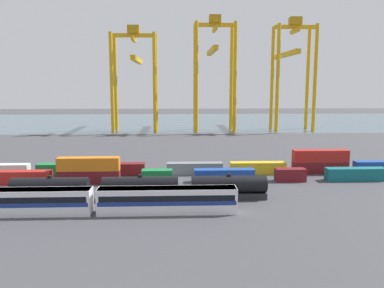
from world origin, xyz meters
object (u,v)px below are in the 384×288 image
at_px(shipping_container_9, 66,170).
at_px(shipping_container_10, 131,169).
at_px(shipping_container_15, 381,167).
at_px(freight_tank_row, 140,188).
at_px(shipping_container_1, 89,177).
at_px(shipping_container_13, 320,167).
at_px(passenger_train, 95,200).
at_px(gantry_crane_west, 135,68).
at_px(gantry_crane_central, 214,62).
at_px(gantry_crane_east, 291,64).

xyz_separation_m(shipping_container_9, shipping_container_10, (13.87, 0.00, 0.00)).
distance_m(shipping_container_9, shipping_container_15, 69.34).
bearing_deg(shipping_container_9, freight_tank_row, -46.87).
height_order(shipping_container_1, shipping_container_13, same).
bearing_deg(passenger_train, shipping_container_1, 104.60).
bearing_deg(shipping_container_1, shipping_container_15, 6.26).
relative_size(passenger_train, freight_tank_row, 1.00).
relative_size(passenger_train, shipping_container_15, 3.55).
distance_m(shipping_container_1, shipping_container_15, 63.29).
bearing_deg(freight_tank_row, shipping_container_15, 20.01).
bearing_deg(gantry_crane_west, passenger_train, -87.53).
bearing_deg(shipping_container_1, shipping_container_9, 132.99).
bearing_deg(shipping_container_9, gantry_crane_central, 65.05).
relative_size(shipping_container_13, gantry_crane_east, 0.26).
bearing_deg(gantry_crane_central, shipping_container_1, -109.90).
height_order(gantry_crane_central, gantry_crane_east, gantry_crane_central).
distance_m(passenger_train, gantry_crane_east, 131.94).
relative_size(freight_tank_row, gantry_crane_west, 0.98).
distance_m(freight_tank_row, shipping_container_9, 25.81).
relative_size(shipping_container_1, gantry_crane_west, 0.28).
xyz_separation_m(passenger_train, shipping_container_15, (57.97, 25.88, -0.84)).
bearing_deg(gantry_crane_east, passenger_train, -118.90).
bearing_deg(gantry_crane_east, shipping_container_15, -92.96).
relative_size(freight_tank_row, gantry_crane_east, 0.90).
xyz_separation_m(shipping_container_13, gantry_crane_west, (-48.95, 86.61, 25.16)).
distance_m(shipping_container_9, shipping_container_10, 13.87).
bearing_deg(shipping_container_15, passenger_train, -155.94).
bearing_deg(shipping_container_9, shipping_container_15, 0.00).
height_order(shipping_container_9, gantry_crane_east, gantry_crane_east).
bearing_deg(passenger_train, freight_tank_row, 48.39).
relative_size(shipping_container_15, gantry_crane_east, 0.26).
distance_m(passenger_train, shipping_container_13, 51.14).
height_order(passenger_train, shipping_container_13, passenger_train).
height_order(passenger_train, shipping_container_15, passenger_train).
xyz_separation_m(shipping_container_9, gantry_crane_west, (6.53, 86.61, 25.16)).
bearing_deg(gantry_crane_central, shipping_container_15, -71.35).
distance_m(shipping_container_10, gantry_crane_east, 109.37).
bearing_deg(freight_tank_row, gantry_crane_central, 77.90).
bearing_deg(freight_tank_row, passenger_train, -131.61).
bearing_deg(shipping_container_15, shipping_container_1, -173.74).
xyz_separation_m(gantry_crane_west, gantry_crane_central, (33.66, -0.24, 2.54)).
xyz_separation_m(passenger_train, gantry_crane_central, (28.81, 112.25, 26.86)).
height_order(shipping_container_1, gantry_crane_west, gantry_crane_west).
relative_size(shipping_container_9, shipping_container_13, 1.00).
relative_size(gantry_crane_west, gantry_crane_east, 0.92).
xyz_separation_m(freight_tank_row, gantry_crane_west, (-11.11, 105.44, 24.41)).
bearing_deg(shipping_container_1, gantry_crane_central, 70.10).
bearing_deg(shipping_container_10, freight_tank_row, -78.68).
xyz_separation_m(shipping_container_1, gantry_crane_west, (0.10, 93.51, 25.16)).
xyz_separation_m(freight_tank_row, shipping_container_10, (-3.77, 18.83, -0.75)).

